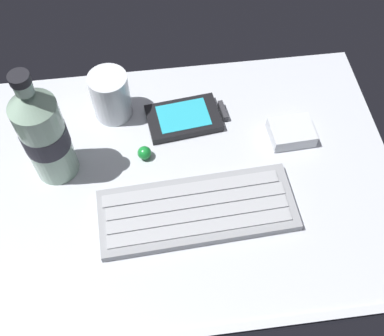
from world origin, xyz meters
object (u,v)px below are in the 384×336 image
(charger_block, at_px, (291,132))
(juice_cup, at_px, (111,97))
(keyboard, at_px, (195,210))
(handheld_device, at_px, (187,118))
(trackball_mouse, at_px, (144,153))
(water_bottle, at_px, (44,134))

(charger_block, bearing_deg, juice_cup, 162.81)
(keyboard, distance_m, handheld_device, 0.18)
(charger_block, distance_m, trackball_mouse, 0.24)
(water_bottle, relative_size, trackball_mouse, 9.45)
(keyboard, xyz_separation_m, handheld_device, (0.01, 0.18, -0.00))
(handheld_device, distance_m, juice_cup, 0.13)
(handheld_device, distance_m, trackball_mouse, 0.10)
(juice_cup, xyz_separation_m, trackball_mouse, (0.05, -0.10, -0.03))
(keyboard, bearing_deg, water_bottle, 152.39)
(juice_cup, bearing_deg, water_bottle, -131.90)
(keyboard, bearing_deg, trackball_mouse, 121.06)
(handheld_device, bearing_deg, keyboard, -93.30)
(juice_cup, distance_m, water_bottle, 0.15)
(keyboard, relative_size, trackball_mouse, 13.40)
(charger_block, bearing_deg, trackball_mouse, -177.70)
(handheld_device, relative_size, juice_cup, 1.57)
(water_bottle, bearing_deg, handheld_device, 17.83)
(juice_cup, xyz_separation_m, water_bottle, (-0.09, -0.10, 0.05))
(trackball_mouse, bearing_deg, water_bottle, -178.47)
(keyboard, xyz_separation_m, trackball_mouse, (-0.07, 0.11, 0.00))
(trackball_mouse, bearing_deg, charger_block, 2.30)
(water_bottle, xyz_separation_m, trackball_mouse, (0.14, 0.00, -0.08))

